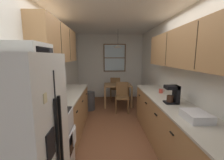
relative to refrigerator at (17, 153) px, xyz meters
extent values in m
plane|color=brown|center=(0.94, 2.20, -0.86)|extent=(12.00, 12.00, 0.00)
cube|color=white|center=(-0.41, 2.20, 0.42)|extent=(0.10, 9.00, 2.55)
cube|color=white|center=(2.29, 2.20, 0.42)|extent=(0.10, 9.00, 2.55)
cube|color=white|center=(0.94, 4.85, 0.42)|extent=(4.40, 0.10, 2.55)
cube|color=white|center=(0.94, 2.20, 1.73)|extent=(4.40, 9.00, 0.08)
cube|color=white|center=(0.00, 0.00, 0.00)|extent=(0.72, 0.72, 1.72)
cube|color=black|center=(0.36, 0.00, -0.05)|extent=(0.01, 0.01, 1.54)
cube|color=black|center=(0.38, -0.04, -0.05)|extent=(0.02, 0.02, 1.10)
cube|color=black|center=(0.38, 0.04, -0.05)|extent=(0.02, 0.02, 1.10)
cube|color=black|center=(0.36, -0.16, 0.17)|extent=(0.01, 0.15, 0.22)
cube|color=beige|center=(0.36, -0.20, 0.55)|extent=(0.01, 0.05, 0.07)
cube|color=silver|center=(-0.05, 0.71, -0.41)|extent=(0.62, 0.66, 0.90)
cube|color=black|center=(0.27, 0.71, -0.44)|extent=(0.01, 0.46, 0.30)
cube|color=silver|center=(0.29, 0.71, -0.23)|extent=(0.02, 0.52, 0.02)
cube|color=black|center=(-0.05, 0.71, 0.05)|extent=(0.59, 0.62, 0.02)
cube|color=silver|center=(-0.33, 0.71, 0.14)|extent=(0.06, 0.66, 0.20)
cylinder|color=#2D2D2D|center=(-0.19, 0.56, 0.07)|extent=(0.15, 0.15, 0.01)
cylinder|color=#2D2D2D|center=(-0.19, 0.85, 0.07)|extent=(0.15, 0.15, 0.01)
cylinder|color=#2D2D2D|center=(0.09, 0.56, 0.07)|extent=(0.15, 0.15, 0.01)
cylinder|color=#2D2D2D|center=(0.09, 0.85, 0.07)|extent=(0.15, 0.15, 0.01)
cube|color=white|center=(-0.17, 0.71, 0.85)|extent=(0.38, 0.59, 0.31)
cube|color=black|center=(0.02, 0.65, 0.85)|extent=(0.01, 0.36, 0.20)
cube|color=#2D2D33|center=(0.02, 0.91, 0.85)|extent=(0.01, 0.12, 0.20)
cube|color=#A87A4C|center=(-0.06, 1.99, -0.42)|extent=(0.60, 1.88, 0.87)
cube|color=#B7B2A3|center=(-0.06, 1.99, 0.03)|extent=(0.63, 1.90, 0.03)
cube|color=black|center=(0.25, 1.36, -0.16)|extent=(0.02, 0.10, 0.01)
cube|color=black|center=(0.25, 1.99, -0.16)|extent=(0.02, 0.10, 0.01)
cube|color=black|center=(0.25, 2.62, -0.16)|extent=(0.02, 0.10, 0.01)
cube|color=#A87A4C|center=(-0.20, 1.94, 1.09)|extent=(0.32, 1.98, 0.75)
cube|color=#2D2319|center=(-0.04, 1.61, 1.09)|extent=(0.01, 0.01, 0.69)
cube|color=#2D2319|center=(-0.04, 2.27, 1.09)|extent=(0.01, 0.01, 0.69)
cube|color=#A87A4C|center=(1.94, 1.17, -0.42)|extent=(0.60, 3.16, 0.87)
cube|color=#B7B2A3|center=(1.94, 1.17, 0.03)|extent=(0.63, 3.18, 0.03)
cube|color=black|center=(1.63, 0.54, -0.16)|extent=(0.02, 0.10, 0.01)
cube|color=black|center=(1.63, 1.17, -0.16)|extent=(0.02, 0.10, 0.01)
cube|color=black|center=(1.63, 1.81, -0.16)|extent=(0.02, 0.10, 0.01)
cube|color=black|center=(1.63, 2.44, -0.16)|extent=(0.02, 0.10, 0.01)
cube|color=#A87A4C|center=(2.08, 1.12, 0.96)|extent=(0.32, 2.86, 0.64)
cube|color=#2D2319|center=(1.92, 0.65, 0.96)|extent=(0.01, 0.01, 0.59)
cube|color=#2D2319|center=(1.92, 1.60, 0.96)|extent=(0.01, 0.01, 0.59)
cube|color=olive|center=(1.17, 3.75, -0.14)|extent=(0.92, 0.73, 0.03)
cube|color=olive|center=(0.74, 3.42, -0.51)|extent=(0.06, 0.06, 0.70)
cube|color=olive|center=(1.60, 3.42, -0.51)|extent=(0.06, 0.06, 0.70)
cube|color=olive|center=(0.74, 4.09, -0.51)|extent=(0.06, 0.06, 0.70)
cube|color=olive|center=(1.60, 4.09, -0.51)|extent=(0.06, 0.06, 0.70)
cube|color=brown|center=(1.26, 3.11, -0.41)|extent=(0.43, 0.43, 0.04)
cube|color=brown|center=(1.27, 3.29, -0.18)|extent=(0.37, 0.06, 0.45)
cylinder|color=brown|center=(1.42, 2.91, -0.64)|extent=(0.04, 0.04, 0.43)
cylinder|color=brown|center=(1.06, 2.94, -0.64)|extent=(0.04, 0.04, 0.43)
cylinder|color=brown|center=(1.45, 3.27, -0.64)|extent=(0.04, 0.04, 0.43)
cylinder|color=brown|center=(1.09, 3.30, -0.64)|extent=(0.04, 0.04, 0.43)
cube|color=brown|center=(1.13, 4.40, -0.41)|extent=(0.44, 0.44, 0.04)
cube|color=brown|center=(1.12, 4.21, -0.18)|extent=(0.37, 0.07, 0.45)
cylinder|color=brown|center=(0.97, 4.59, -0.64)|extent=(0.04, 0.04, 0.43)
cylinder|color=brown|center=(1.33, 4.56, -0.64)|extent=(0.04, 0.04, 0.43)
cylinder|color=brown|center=(0.94, 4.23, -0.64)|extent=(0.04, 0.04, 0.43)
cylinder|color=brown|center=(1.30, 4.20, -0.64)|extent=(0.04, 0.04, 0.43)
cylinder|color=black|center=(1.17, 3.75, 1.45)|extent=(0.01, 0.01, 0.49)
cone|color=beige|center=(1.17, 3.75, 1.16)|extent=(0.30, 0.30, 0.10)
sphere|color=white|center=(1.17, 3.75, 1.18)|extent=(0.06, 0.06, 0.06)
cube|color=brown|center=(1.12, 4.78, 0.77)|extent=(0.89, 0.04, 1.10)
cube|color=silver|center=(1.12, 4.76, 0.77)|extent=(0.81, 0.01, 1.02)
cube|color=brown|center=(1.12, 4.76, 0.77)|extent=(0.81, 0.02, 0.03)
cylinder|color=#3F3F42|center=(0.24, 3.33, -0.57)|extent=(0.34, 0.34, 0.58)
cylinder|color=#265999|center=(-0.06, 1.39, 0.13)|extent=(0.10, 0.10, 0.17)
cylinder|color=white|center=(-0.06, 1.39, 0.22)|extent=(0.11, 0.11, 0.02)
cube|color=white|center=(0.30, 0.87, -0.36)|extent=(0.02, 0.16, 0.24)
cube|color=black|center=(1.88, 1.18, 0.05)|extent=(0.22, 0.18, 0.02)
cube|color=black|center=(1.96, 1.18, 0.20)|extent=(0.06, 0.18, 0.31)
cube|color=black|center=(1.88, 1.18, 0.32)|extent=(0.22, 0.18, 0.06)
cylinder|color=#331E14|center=(1.86, 1.18, 0.12)|extent=(0.11, 0.11, 0.11)
cylinder|color=#BF3F33|center=(1.97, 1.88, 0.09)|extent=(0.08, 0.08, 0.09)
torus|color=#BF3F33|center=(2.02, 1.88, 0.09)|extent=(0.05, 0.01, 0.05)
cube|color=silver|center=(1.91, 0.51, 0.09)|extent=(0.28, 0.34, 0.10)
camera|label=1|loc=(0.79, -1.19, 0.83)|focal=23.58mm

